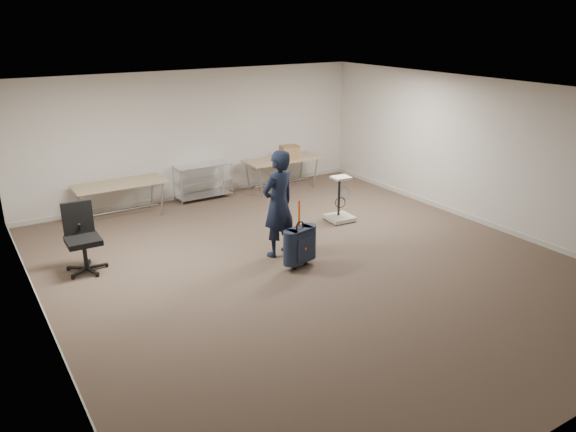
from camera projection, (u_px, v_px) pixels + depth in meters
ground at (309, 266)px, 9.21m from camera, size 9.00×9.00×0.00m
room_shell at (267, 236)px, 10.29m from camera, size 8.00×9.00×9.00m
folding_table_left at (120, 185)px, 11.18m from camera, size 1.80×0.75×0.73m
folding_table_right at (282, 161)px, 13.08m from camera, size 1.80×0.75×0.73m
wire_shelf at (203, 180)px, 12.41m from camera, size 1.22×0.47×0.80m
person at (278, 204)px, 9.34m from camera, size 0.75×0.58×1.83m
suitcase at (300, 245)px, 9.03m from camera, size 0.45×0.32×1.13m
office_chair at (84, 251)px, 8.94m from camera, size 0.67×0.67×1.11m
equipment_cart at (340, 209)px, 11.16m from camera, size 0.53×0.53×0.91m
cardboard_box at (290, 152)px, 13.02m from camera, size 0.46×0.38×0.31m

